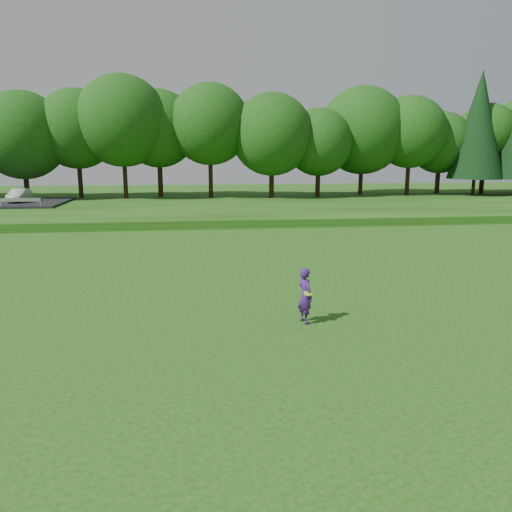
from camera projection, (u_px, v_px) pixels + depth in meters
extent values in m
plane|color=#1B460D|center=(208.00, 321.00, 15.51)|extent=(140.00, 140.00, 0.00)
cube|color=#1B460D|center=(196.00, 204.00, 48.48)|extent=(130.00, 30.00, 0.60)
cube|color=gray|center=(199.00, 227.00, 34.94)|extent=(130.00, 1.60, 0.04)
imported|color=#93969A|center=(19.00, 195.00, 45.30)|extent=(1.27, 3.64, 1.20)
imported|color=#401870|center=(305.00, 296.00, 15.17)|extent=(0.57, 0.72, 1.71)
cylinder|color=#A5E824|center=(308.00, 293.00, 14.95)|extent=(0.27, 0.26, 0.12)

